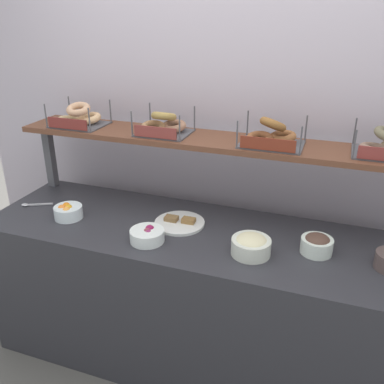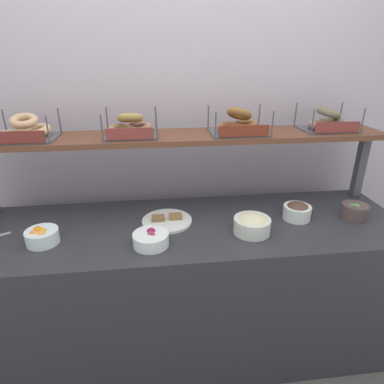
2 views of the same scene
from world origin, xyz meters
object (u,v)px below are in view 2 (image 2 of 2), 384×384
(bowl_veggie_mix, at_px, (354,211))
(bagel_basket_plain, at_px, (25,131))
(serving_plate_white, at_px, (167,220))
(bagel_basket_cinnamon_raisin, at_px, (238,125))
(bowl_chocolate_spread, at_px, (297,211))
(bagel_basket_everything, at_px, (131,127))
(bowl_fruit_salad, at_px, (42,236))
(bowl_potato_salad, at_px, (252,224))
(bagel_basket_poppy, at_px, (327,122))
(bowl_beet_salad, at_px, (151,239))

(bowl_veggie_mix, xyz_separation_m, bagel_basket_plain, (-1.75, 0.28, 0.43))
(serving_plate_white, bearing_deg, bagel_basket_cinnamon_raisin, 25.76)
(bowl_chocolate_spread, height_order, bagel_basket_everything, bagel_basket_everything)
(bowl_fruit_salad, bearing_deg, bowl_potato_salad, -1.36)
(bowl_chocolate_spread, height_order, bagel_basket_poppy, bagel_basket_poppy)
(bowl_beet_salad, height_order, bagel_basket_plain, bagel_basket_plain)
(bowl_beet_salad, xyz_separation_m, bagel_basket_plain, (-0.63, 0.42, 0.44))
(bowl_beet_salad, height_order, bagel_basket_poppy, bagel_basket_poppy)
(bowl_beet_salad, bearing_deg, bowl_veggie_mix, 7.48)
(bowl_chocolate_spread, distance_m, bagel_basket_cinnamon_raisin, 0.58)
(bowl_beet_salad, distance_m, bagel_basket_plain, 0.88)
(bowl_chocolate_spread, distance_m, serving_plate_white, 0.72)
(bowl_beet_salad, bearing_deg, bowl_fruit_salad, 171.18)
(bagel_basket_plain, bearing_deg, bowl_veggie_mix, -8.97)
(bagel_basket_everything, xyz_separation_m, bagel_basket_cinnamon_raisin, (0.60, -0.01, 0.00))
(bowl_beet_salad, bearing_deg, bowl_chocolate_spread, 12.23)
(bowl_fruit_salad, relative_size, bagel_basket_everything, 0.53)
(bowl_chocolate_spread, bearing_deg, bagel_basket_everything, 163.87)
(bowl_fruit_salad, distance_m, bowl_potato_salad, 1.03)
(bowl_veggie_mix, relative_size, serving_plate_white, 0.52)
(bowl_chocolate_spread, relative_size, serving_plate_white, 0.56)
(serving_plate_white, bearing_deg, bowl_fruit_salad, -167.17)
(bagel_basket_everything, relative_size, bagel_basket_cinnamon_raisin, 0.92)
(bowl_veggie_mix, relative_size, bagel_basket_everything, 0.48)
(bowl_beet_salad, bearing_deg, bagel_basket_everything, 101.11)
(bowl_veggie_mix, relative_size, bowl_potato_salad, 0.75)
(bowl_fruit_salad, distance_m, bagel_basket_cinnamon_raisin, 1.17)
(bagel_basket_plain, xyz_separation_m, bagel_basket_poppy, (1.67, 0.03, 0.00))
(bowl_chocolate_spread, distance_m, bowl_fruit_salad, 1.33)
(bowl_chocolate_spread, height_order, serving_plate_white, bowl_chocolate_spread)
(bowl_veggie_mix, relative_size, bowl_beet_salad, 0.81)
(bowl_beet_salad, distance_m, bagel_basket_cinnamon_raisin, 0.80)
(bowl_chocolate_spread, distance_m, bowl_potato_salad, 0.31)
(bowl_veggie_mix, bearing_deg, bowl_potato_salad, -171.52)
(bowl_veggie_mix, height_order, bagel_basket_poppy, bagel_basket_poppy)
(bagel_basket_poppy, bearing_deg, bowl_fruit_salad, -166.79)
(bowl_fruit_salad, relative_size, bowl_potato_salad, 0.83)
(bowl_beet_salad, bearing_deg, serving_plate_white, 68.32)
(bowl_potato_salad, bearing_deg, bowl_veggie_mix, 8.48)
(bagel_basket_everything, xyz_separation_m, bagel_basket_poppy, (1.13, 0.02, -0.00))
(bowl_beet_salad, relative_size, bagel_basket_poppy, 0.57)
(serving_plate_white, xyz_separation_m, bagel_basket_poppy, (0.96, 0.23, 0.47))
(bowl_veggie_mix, distance_m, serving_plate_white, 1.04)
(bowl_chocolate_spread, xyz_separation_m, bagel_basket_cinnamon_raisin, (-0.29, 0.25, 0.43))
(bowl_chocolate_spread, bearing_deg, bowl_beet_salad, -167.77)
(bowl_fruit_salad, height_order, bowl_beet_salad, bowl_fruit_salad)
(bagel_basket_plain, bearing_deg, bowl_chocolate_spread, -9.93)
(bagel_basket_plain, relative_size, bagel_basket_poppy, 0.99)
(bowl_potato_salad, xyz_separation_m, serving_plate_white, (-0.43, 0.16, -0.04))
(bowl_fruit_salad, bearing_deg, bagel_basket_plain, 106.81)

